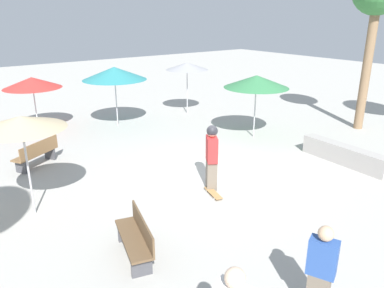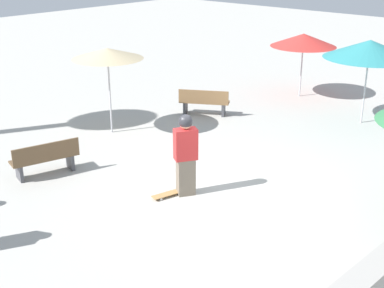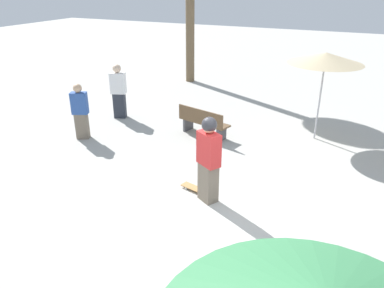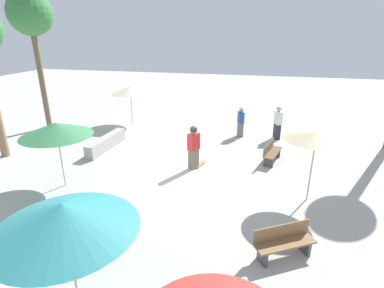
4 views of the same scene
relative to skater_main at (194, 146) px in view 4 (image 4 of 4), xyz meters
The scene contains 13 objects.
ground_plane 1.40m from the skater_main, 134.65° to the left, with size 60.00×60.00×0.00m, color #B2AFA8.
skater_main is the anchor object (origin of this frame).
skateboard 1.02m from the skater_main, 31.14° to the right, with size 0.82×0.39×0.07m.
concrete_ledge 4.85m from the skater_main, 75.97° to the left, with size 3.00×0.60×0.62m.
bench_near 3.56m from the skater_main, 65.01° to the right, with size 1.66×0.84×0.85m.
bench_far 5.78m from the skater_main, 143.38° to the right, with size 1.20×1.60×0.85m.
shade_umbrella_teal 7.42m from the skater_main, behind, with size 2.70×2.70×2.55m.
shade_umbrella_green 5.20m from the skater_main, 120.90° to the left, with size 2.49×2.49×2.45m.
shade_umbrella_tan 4.82m from the skater_main, 109.54° to the right, with size 2.01×2.01×2.48m.
shade_umbrella_cream 7.71m from the skater_main, 43.37° to the left, with size 2.35×2.35×2.33m.
palm_tree_center_right 11.56m from the skater_main, 70.00° to the left, with size 2.30×2.30×7.46m.
bystander_watching 5.80m from the skater_main, 37.00° to the right, with size 0.55×0.42×1.78m.
bystander_far 4.85m from the skater_main, 18.68° to the right, with size 0.50×0.40×1.62m.
Camera 4 is at (-10.50, -3.32, 5.42)m, focal length 28.00 mm.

